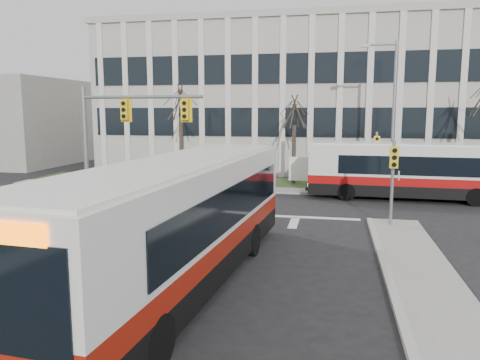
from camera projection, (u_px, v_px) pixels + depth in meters
The scene contains 14 objects.
ground at pixel (182, 269), 15.06m from camera, with size 120.00×120.00×0.00m, color black.
sidewalk_cross at pixel (338, 192), 28.81m from camera, with size 44.00×1.60×0.14m, color #9E9B93.
building_lawn at pixel (338, 186), 31.53m from camera, with size 44.00×5.00×0.12m, color #2F441D.
office_building at pixel (339, 100), 42.30m from camera, with size 40.00×16.00×12.00m, color #B8B3AA.
building_annex at pixel (8, 122), 44.77m from camera, with size 12.00×12.00×8.00m, color #9E9B93.
mast_arm_signal at pixel (116, 127), 22.48m from camera, with size 6.11×0.38×6.20m.
signal_pole_near at pixel (393, 171), 19.98m from camera, with size 0.34×0.39×3.80m.
signal_pole_far at pixel (376, 153), 28.22m from camera, with size 0.34×0.39×3.80m.
streetlight at pixel (391, 108), 28.44m from camera, with size 2.15×0.25×9.20m.
directory_sign at pixel (300, 169), 31.37m from camera, with size 1.50×0.12×2.00m.
tree_left at pixel (180, 104), 32.88m from camera, with size 1.80×1.80×7.70m.
tree_mid at pixel (294, 113), 31.61m from camera, with size 1.80×1.80×6.82m.
bus_main at pixel (179, 225), 13.38m from camera, with size 2.91×13.45×3.59m, color silver, non-canonical shape.
bus_cross at pixel (415, 172), 26.60m from camera, with size 2.58×11.89×3.17m, color silver, non-canonical shape.
Camera 1 is at (4.69, -13.83, 5.04)m, focal length 35.00 mm.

